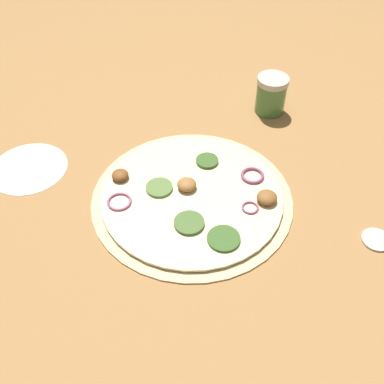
# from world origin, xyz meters

# --- Properties ---
(ground_plane) EXTENTS (3.00, 3.00, 0.00)m
(ground_plane) POSITION_xyz_m (0.00, 0.00, 0.00)
(ground_plane) COLOR #9E703F
(pizza) EXTENTS (0.34, 0.34, 0.03)m
(pizza) POSITION_xyz_m (0.00, -0.00, 0.01)
(pizza) COLOR beige
(pizza) RESTS_ON ground_plane
(spice_jar) EXTENTS (0.06, 0.06, 0.08)m
(spice_jar) POSITION_xyz_m (0.27, 0.14, 0.04)
(spice_jar) COLOR #4C7F42
(spice_jar) RESTS_ON ground_plane
(loose_cap) EXTENTS (0.05, 0.05, 0.01)m
(loose_cap) POSITION_xyz_m (0.21, -0.22, 0.00)
(loose_cap) COLOR beige
(loose_cap) RESTS_ON ground_plane
(flour_patch) EXTENTS (0.14, 0.14, 0.00)m
(flour_patch) POSITION_xyz_m (-0.22, 0.21, 0.00)
(flour_patch) COLOR white
(flour_patch) RESTS_ON ground_plane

